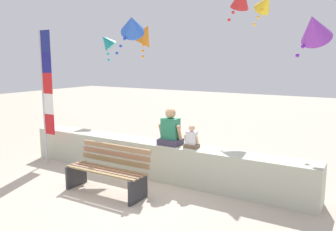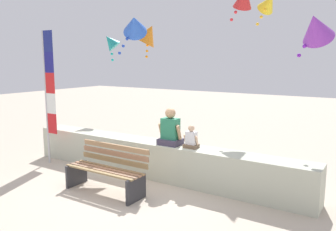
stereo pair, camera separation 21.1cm
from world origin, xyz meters
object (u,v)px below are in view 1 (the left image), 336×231
at_px(person_child, 192,139).
at_px(kite_orange, 144,34).
at_px(kite_purple, 314,28).
at_px(park_bench, 108,171).
at_px(flag_banner, 46,90).
at_px(person_adult, 170,130).
at_px(kite_blue, 132,25).
at_px(kite_yellow, 265,3).
at_px(kite_teal, 107,42).

xyz_separation_m(person_child, kite_orange, (-3.48, 3.37, 2.37)).
distance_m(person_child, kite_purple, 3.26).
xyz_separation_m(park_bench, flag_banner, (-2.39, 0.63, 1.39)).
bearing_deg(person_adult, kite_orange, 131.53).
xyz_separation_m(park_bench, kite_blue, (-1.25, 2.50, 2.98)).
height_order(person_adult, kite_yellow, kite_yellow).
relative_size(person_child, kite_blue, 0.40).
distance_m(kite_blue, kite_orange, 2.32).
distance_m(park_bench, person_adult, 1.51).
relative_size(kite_blue, kite_teal, 1.34).
bearing_deg(person_child, kite_blue, 151.47).
distance_m(flag_banner, kite_yellow, 5.89).
xyz_separation_m(kite_purple, kite_orange, (-5.41, 1.90, 0.19)).
bearing_deg(kite_teal, person_child, -27.04).
bearing_deg(kite_yellow, person_child, -98.13).
height_order(flag_banner, kite_purple, kite_purple).
bearing_deg(kite_orange, kite_blue, -62.74).
bearing_deg(kite_teal, kite_yellow, 16.28).
bearing_deg(park_bench, kite_yellow, 69.57).
relative_size(flag_banner, kite_yellow, 3.59).
bearing_deg(kite_blue, kite_teal, 155.64).
bearing_deg(kite_yellow, flag_banner, -137.07).
bearing_deg(flag_banner, kite_teal, 95.65).
xyz_separation_m(person_child, kite_teal, (-3.81, 1.95, 2.09)).
height_order(kite_blue, kite_yellow, kite_yellow).
bearing_deg(kite_yellow, kite_blue, -146.87).
bearing_deg(park_bench, kite_teal, 130.16).
relative_size(kite_purple, kite_orange, 0.83).
height_order(park_bench, flag_banner, flag_banner).
relative_size(kite_orange, kite_yellow, 1.35).
relative_size(kite_blue, kite_yellow, 1.31).
bearing_deg(kite_blue, kite_orange, 117.26).
relative_size(flag_banner, kite_blue, 2.74).
height_order(kite_teal, kite_yellow, kite_yellow).
bearing_deg(flag_banner, kite_blue, 58.43).
relative_size(kite_blue, kite_orange, 0.97).
distance_m(kite_orange, kite_teal, 1.49).
height_order(kite_purple, kite_orange, kite_orange).
bearing_deg(person_child, flag_banner, -171.25).
height_order(flag_banner, kite_yellow, kite_yellow).
bearing_deg(flag_banner, person_child, 8.75).
xyz_separation_m(kite_purple, kite_yellow, (-1.47, 1.72, 0.81)).
xyz_separation_m(park_bench, kite_yellow, (1.63, 4.37, 3.52)).
bearing_deg(flag_banner, kite_purple, 20.18).
height_order(kite_orange, kite_yellow, kite_yellow).
distance_m(person_child, flag_banner, 3.71).
distance_m(flag_banner, kite_purple, 6.00).
xyz_separation_m(kite_orange, kite_teal, (-0.33, -1.43, -0.29)).
distance_m(kite_blue, kite_teal, 1.57).
bearing_deg(kite_purple, flag_banner, -159.82).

